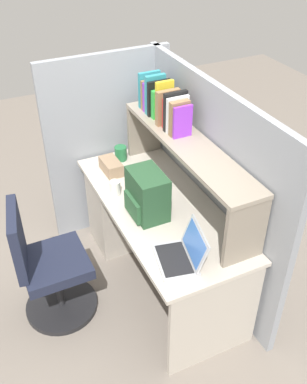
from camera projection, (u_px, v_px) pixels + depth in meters
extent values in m
plane|color=slate|center=(159.00, 277.00, 3.52)|extent=(8.00, 8.00, 0.00)
cube|color=beige|center=(160.00, 206.00, 3.10)|extent=(1.60, 0.70, 0.03)
cube|color=#B6AD9F|center=(131.00, 204.00, 3.72)|extent=(0.40, 0.64, 0.70)
cube|color=#B6AD9F|center=(215.00, 322.00, 2.75)|extent=(0.03, 0.64, 0.70)
cube|color=gray|center=(207.00, 185.00, 3.20)|extent=(1.84, 0.05, 1.55)
cube|color=gray|center=(110.00, 145.00, 3.67)|extent=(0.05, 1.06, 1.55)
cube|color=gray|center=(144.00, 129.00, 3.55)|extent=(0.03, 0.28, 0.42)
cube|color=gray|center=(246.00, 233.00, 2.53)|extent=(0.03, 0.28, 0.42)
cube|color=gray|center=(188.00, 144.00, 2.91)|extent=(1.44, 0.28, 0.03)
cube|color=teal|center=(149.00, 89.00, 3.27)|extent=(0.03, 0.17, 0.27)
cube|color=olive|center=(151.00, 94.00, 3.25)|extent=(0.03, 0.16, 0.22)
cube|color=purple|center=(153.00, 96.00, 3.22)|extent=(0.04, 0.14, 0.22)
cube|color=teal|center=(155.00, 94.00, 3.17)|extent=(0.04, 0.15, 0.29)
cube|color=black|center=(159.00, 98.00, 3.15)|extent=(0.03, 0.18, 0.26)
cube|color=green|center=(160.00, 104.00, 3.13)|extent=(0.04, 0.13, 0.21)
cube|color=yellow|center=(164.00, 101.00, 3.08)|extent=(0.03, 0.13, 0.28)
cube|color=black|center=(166.00, 106.00, 3.08)|extent=(0.02, 0.16, 0.23)
cube|color=olive|center=(168.00, 107.00, 3.04)|extent=(0.04, 0.17, 0.25)
cube|color=red|center=(173.00, 112.00, 3.01)|extent=(0.04, 0.14, 0.21)
cube|color=black|center=(175.00, 111.00, 2.96)|extent=(0.03, 0.17, 0.27)
cube|color=white|center=(177.00, 114.00, 2.94)|extent=(0.03, 0.16, 0.25)
cube|color=olive|center=(179.00, 118.00, 2.91)|extent=(0.04, 0.14, 0.24)
cube|color=purple|center=(183.00, 122.00, 2.89)|extent=(0.02, 0.13, 0.22)
cube|color=#B7BABF|center=(175.00, 260.00, 2.63)|extent=(0.35, 0.28, 0.02)
cube|color=black|center=(174.00, 259.00, 2.63)|extent=(0.30, 0.22, 0.00)
cube|color=#B7BABF|center=(195.00, 243.00, 2.59)|extent=(0.32, 0.14, 0.19)
cube|color=#3F72CC|center=(194.00, 243.00, 2.59)|extent=(0.28, 0.11, 0.16)
cube|color=#264C2D|center=(148.00, 194.00, 2.92)|extent=(0.30, 0.20, 0.32)
cube|color=#2B5734|center=(133.00, 207.00, 2.93)|extent=(0.22, 0.04, 0.14)
cube|color=#7299C6|center=(139.00, 192.00, 3.18)|extent=(0.06, 0.11, 0.03)
cylinder|color=white|center=(115.00, 188.00, 3.16)|extent=(0.08, 0.08, 0.11)
cube|color=#9E7F60|center=(111.00, 166.00, 3.40)|extent=(0.22, 0.13, 0.10)
cylinder|color=#26723F|center=(121.00, 153.00, 3.54)|extent=(0.10, 0.10, 0.11)
cylinder|color=black|center=(62.00, 305.00, 3.27)|extent=(0.52, 0.52, 0.04)
cylinder|color=#262628|center=(58.00, 284.00, 3.14)|extent=(0.05, 0.05, 0.41)
cube|color=#1E2338|center=(55.00, 263.00, 3.02)|extent=(0.44, 0.44, 0.08)
cube|color=#1E2338|center=(17.00, 240.00, 2.82)|extent=(0.40, 0.13, 0.44)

